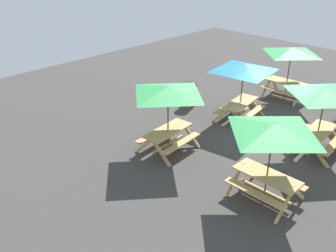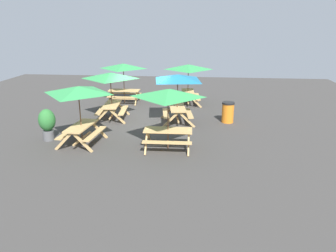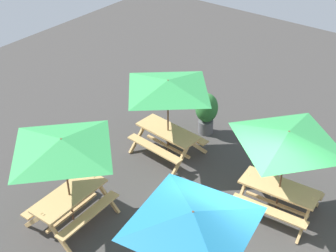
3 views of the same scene
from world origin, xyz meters
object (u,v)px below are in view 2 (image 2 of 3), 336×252
at_px(trash_bin_orange, 228,112).
at_px(picnic_table_3, 110,79).
at_px(picnic_table_0, 188,70).
at_px(picnic_table_1, 78,94).
at_px(picnic_table_5, 123,69).
at_px(potted_plant_0, 47,123).
at_px(picnic_table_4, 178,81).
at_px(picnic_table_2, 168,97).

bearing_deg(trash_bin_orange, picnic_table_3, -89.63).
bearing_deg(picnic_table_0, picnic_table_1, -34.37).
relative_size(picnic_table_5, trash_bin_orange, 2.38).
xyz_separation_m(picnic_table_0, potted_plant_0, (6.62, -5.36, -1.25)).
xyz_separation_m(picnic_table_5, trash_bin_orange, (3.39, 5.79, -1.49)).
bearing_deg(picnic_table_1, picnic_table_4, 136.94).
distance_m(picnic_table_1, picnic_table_4, 4.77).
relative_size(picnic_table_4, picnic_table_5, 1.20).
bearing_deg(picnic_table_4, picnic_table_3, -102.57).
bearing_deg(picnic_table_1, picnic_table_0, 155.21).
xyz_separation_m(picnic_table_0, picnic_table_1, (6.88, -3.85, 0.00)).
bearing_deg(picnic_table_3, picnic_table_0, 128.90).
distance_m(picnic_table_1, picnic_table_5, 6.89).
distance_m(picnic_table_3, picnic_table_5, 3.44).
distance_m(picnic_table_1, picnic_table_2, 3.42).
bearing_deg(trash_bin_orange, picnic_table_1, -59.39).
xyz_separation_m(picnic_table_4, potted_plant_0, (2.96, -5.02, -1.25)).
distance_m(picnic_table_1, potted_plant_0, 1.97).
distance_m(picnic_table_0, trash_bin_orange, 4.23).
bearing_deg(picnic_table_5, trash_bin_orange, -30.05).
distance_m(picnic_table_4, picnic_table_5, 5.01).
distance_m(picnic_table_5, potted_plant_0, 6.93).
bearing_deg(potted_plant_0, trash_bin_orange, 113.58).
relative_size(picnic_table_2, picnic_table_5, 1.00).
bearing_deg(picnic_table_3, picnic_table_5, 178.07).
height_order(picnic_table_5, potted_plant_0, picnic_table_5).
height_order(picnic_table_4, picnic_table_5, same).
bearing_deg(picnic_table_2, picnic_table_1, 175.37).
relative_size(picnic_table_1, picnic_table_2, 1.00).
bearing_deg(potted_plant_0, picnic_table_3, 150.77).
distance_m(picnic_table_5, trash_bin_orange, 6.88).
distance_m(picnic_table_0, picnic_table_2, 7.07).
xyz_separation_m(picnic_table_0, picnic_table_3, (3.42, -3.57, 0.00)).
relative_size(picnic_table_5, potted_plant_0, 1.80).
relative_size(picnic_table_1, picnic_table_4, 0.83).
xyz_separation_m(picnic_table_0, picnic_table_2, (7.06, -0.44, 0.00)).
relative_size(picnic_table_1, potted_plant_0, 1.80).
height_order(picnic_table_1, potted_plant_0, picnic_table_1).
relative_size(picnic_table_0, trash_bin_orange, 2.38).
xyz_separation_m(picnic_table_1, potted_plant_0, (-0.26, -1.50, -1.25)).
distance_m(picnic_table_3, trash_bin_orange, 5.81).
height_order(picnic_table_3, picnic_table_4, same).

